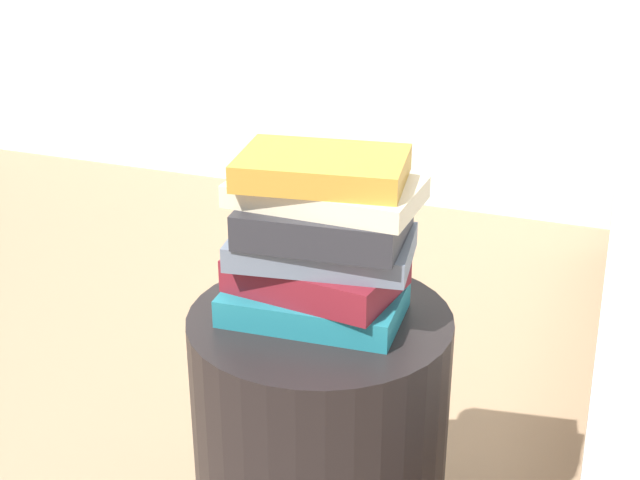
{
  "coord_description": "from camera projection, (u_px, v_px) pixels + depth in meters",
  "views": [
    {
      "loc": [
        0.45,
        -1.2,
        1.27
      ],
      "look_at": [
        0.0,
        0.0,
        0.71
      ],
      "focal_mm": 50.24,
      "sensor_mm": 36.0,
      "label": 1
    }
  ],
  "objects": [
    {
      "name": "side_table",
      "position": [
        320.0,
        460.0,
        1.57
      ],
      "size": [
        0.44,
        0.44,
        0.57
      ],
      "primitive_type": "cylinder",
      "color": "black",
      "rests_on": "ground_plane"
    },
    {
      "name": "book_maroon",
      "position": [
        316.0,
        272.0,
        1.44
      ],
      "size": [
        0.28,
        0.21,
        0.05
      ],
      "primitive_type": "cube",
      "rotation": [
        0.0,
        0.0,
        -0.13
      ],
      "color": "maroon",
      "rests_on": "book_teal"
    },
    {
      "name": "book_cream",
      "position": [
        326.0,
        192.0,
        1.38
      ],
      "size": [
        0.29,
        0.17,
        0.04
      ],
      "primitive_type": "cube",
      "rotation": [
        0.0,
        0.0,
        -0.03
      ],
      "color": "beige",
      "rests_on": "book_charcoal"
    },
    {
      "name": "book_teal",
      "position": [
        313.0,
        304.0,
        1.45
      ],
      "size": [
        0.29,
        0.19,
        0.05
      ],
      "primitive_type": "cube",
      "rotation": [
        0.0,
        0.0,
        0.06
      ],
      "color": "#1E727F",
      "rests_on": "side_table"
    },
    {
      "name": "book_ochre",
      "position": [
        322.0,
        168.0,
        1.36
      ],
      "size": [
        0.28,
        0.21,
        0.04
      ],
      "primitive_type": "cube",
      "rotation": [
        0.0,
        0.0,
        0.15
      ],
      "color": "#B7842D",
      "rests_on": "book_cream"
    },
    {
      "name": "book_slate",
      "position": [
        325.0,
        247.0,
        1.41
      ],
      "size": [
        0.3,
        0.21,
        0.04
      ],
      "primitive_type": "cube",
      "rotation": [
        0.0,
        0.0,
        0.15
      ],
      "color": "slate",
      "rests_on": "book_maroon"
    },
    {
      "name": "book_charcoal",
      "position": [
        324.0,
        220.0,
        1.39
      ],
      "size": [
        0.27,
        0.2,
        0.06
      ],
      "primitive_type": "cube",
      "rotation": [
        0.0,
        0.0,
        0.09
      ],
      "color": "#28282D",
      "rests_on": "book_slate"
    }
  ]
}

